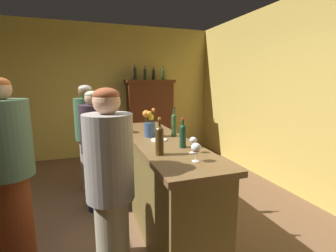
{
  "coord_description": "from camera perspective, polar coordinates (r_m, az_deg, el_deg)",
  "views": [
    {
      "loc": [
        -0.27,
        -2.39,
        1.66
      ],
      "look_at": [
        0.82,
        0.72,
        1.05
      ],
      "focal_mm": 26.11,
      "sensor_mm": 36.0,
      "label": 1
    }
  ],
  "objects": [
    {
      "name": "patron_redhead",
      "position": [
        1.92,
        -13.29,
        -13.73
      ],
      "size": [
        0.35,
        0.35,
        1.62
      ],
      "rotation": [
        0.0,
        0.0,
        1.19
      ],
      "color": "#B5AB8F",
      "rests_on": "ground"
    },
    {
      "name": "cheese_plate",
      "position": [
        2.67,
        -2.08,
        -3.23
      ],
      "size": [
        0.18,
        0.18,
        0.01
      ],
      "primitive_type": "cylinder",
      "color": "white",
      "rests_on": "bar_counter"
    },
    {
      "name": "floor",
      "position": [
        2.93,
        -11.66,
        -24.43
      ],
      "size": [
        8.23,
        8.23,
        0.0
      ],
      "primitive_type": "plane",
      "color": "brown",
      "rests_on": "ground"
    },
    {
      "name": "patron_in_grey",
      "position": [
        2.46,
        -33.16,
        -8.88
      ],
      "size": [
        0.4,
        0.4,
        1.69
      ],
      "rotation": [
        0.0,
        0.0,
        0.04
      ],
      "color": "maroon",
      "rests_on": "ground"
    },
    {
      "name": "display_bottle_center",
      "position": [
        5.51,
        -3.41,
        12.05
      ],
      "size": [
        0.08,
        0.08,
        0.28
      ],
      "color": "black",
      "rests_on": "display_cabinet"
    },
    {
      "name": "wine_glass_mid",
      "position": [
        2.2,
        5.89,
        -3.49
      ],
      "size": [
        0.07,
        0.07,
        0.15
      ],
      "color": "white",
      "rests_on": "bar_counter"
    },
    {
      "name": "patron_by_cabinet",
      "position": [
        3.22,
        -16.72,
        -4.65
      ],
      "size": [
        0.33,
        0.33,
        1.55
      ],
      "rotation": [
        0.0,
        0.0,
        -0.42
      ],
      "color": "navy",
      "rests_on": "ground"
    },
    {
      "name": "wine_bottle_rose",
      "position": [
        2.12,
        -1.99,
        -3.08
      ],
      "size": [
        0.07,
        0.07,
        0.33
      ],
      "color": "#432E12",
      "rests_on": "bar_counter"
    },
    {
      "name": "wall_back",
      "position": [
        5.63,
        -16.7,
        7.66
      ],
      "size": [
        5.4,
        0.12,
        2.86
      ],
      "primitive_type": "cube",
      "color": "tan",
      "rests_on": "ground"
    },
    {
      "name": "display_bottle_left",
      "position": [
        5.41,
        -7.76,
        12.23
      ],
      "size": [
        0.07,
        0.07,
        0.34
      ],
      "color": "black",
      "rests_on": "display_cabinet"
    },
    {
      "name": "bar_counter",
      "position": [
        2.89,
        -1.84,
        -12.95
      ],
      "size": [
        0.61,
        2.3,
        1.03
      ],
      "color": "brown",
      "rests_on": "ground"
    },
    {
      "name": "wine_glass_front",
      "position": [
        1.97,
        6.55,
        -5.22
      ],
      "size": [
        0.08,
        0.08,
        0.15
      ],
      "color": "white",
      "rests_on": "bar_counter"
    },
    {
      "name": "wine_bottle_malbec",
      "position": [
        2.84,
        1.42,
        0.55
      ],
      "size": [
        0.06,
        0.06,
        0.34
      ],
      "color": "#2D4B27",
      "rests_on": "bar_counter"
    },
    {
      "name": "flower_arrangement",
      "position": [
        2.82,
        -4.39,
        0.28
      ],
      "size": [
        0.15,
        0.13,
        0.33
      ],
      "color": "#344C75",
      "rests_on": "bar_counter"
    },
    {
      "name": "display_bottle_midright",
      "position": [
        5.58,
        -1.13,
        12.09
      ],
      "size": [
        0.06,
        0.06,
        0.3
      ],
      "color": "#2D4E27",
      "rests_on": "display_cabinet"
    },
    {
      "name": "display_bottle_midleft",
      "position": [
        5.46,
        -5.41,
        12.09
      ],
      "size": [
        0.06,
        0.06,
        0.3
      ],
      "color": "black",
      "rests_on": "display_cabinet"
    },
    {
      "name": "wine_bottle_pinot",
      "position": [
        2.36,
        3.49,
        -2.03
      ],
      "size": [
        0.07,
        0.07,
        0.29
      ],
      "color": "#163723",
      "rests_on": "bar_counter"
    },
    {
      "name": "patron_tall",
      "position": [
        3.85,
        -18.21,
        -1.76
      ],
      "size": [
        0.36,
        0.36,
        1.61
      ],
      "rotation": [
        0.0,
        0.0,
        -1.31
      ],
      "color": "#A99E8C",
      "rests_on": "ground"
    },
    {
      "name": "wall_right",
      "position": [
        3.82,
        31.91,
        5.39
      ],
      "size": [
        0.12,
        6.45,
        2.86
      ],
      "primitive_type": "cube",
      "color": "gold",
      "rests_on": "ground"
    },
    {
      "name": "display_cabinet",
      "position": [
        5.54,
        -4.21,
        2.3
      ],
      "size": [
        1.07,
        0.46,
        1.69
      ],
      "color": "#4B2010",
      "rests_on": "ground"
    }
  ]
}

